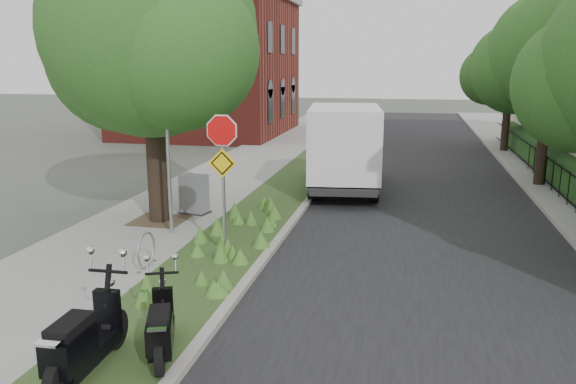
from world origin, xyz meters
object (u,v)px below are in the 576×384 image
sign_assembly (222,156)px  scooter_near (161,334)px  utility_cabinet (194,195)px  scooter_far (80,349)px  box_truck (344,144)px

sign_assembly → scooter_near: 4.94m
utility_cabinet → scooter_far: bearing=-78.3°
box_truck → utility_cabinet: 5.68m
box_truck → utility_cabinet: box_truck is taller
scooter_far → utility_cabinet: size_ratio=1.84×
scooter_near → box_truck: 12.01m
scooter_near → scooter_far: scooter_far is taller
box_truck → utility_cabinet: bearing=-131.6°
sign_assembly → box_truck: (1.75, 7.34, -0.72)m
box_truck → utility_cabinet: size_ratio=5.18×
sign_assembly → scooter_near: (0.59, -4.56, -1.82)m
scooter_near → scooter_far: size_ratio=0.80×
scooter_near → box_truck: box_truck is taller
box_truck → sign_assembly: bearing=-103.4°
sign_assembly → scooter_far: size_ratio=1.60×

